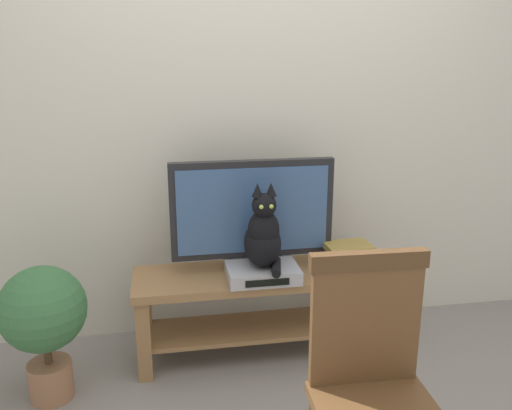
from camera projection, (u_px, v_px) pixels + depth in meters
back_wall at (254, 87)px, 2.97m from camera, size 7.00×0.12×2.80m
tv_stand at (254, 297)px, 2.88m from camera, size 1.26×0.40×0.47m
tv at (252, 213)px, 2.81m from camera, size 0.85×0.20×0.59m
media_box at (262, 272)px, 2.76m from camera, size 0.36×0.27×0.07m
cat at (263, 235)px, 2.69m from camera, size 0.19×0.29×0.44m
wooden_chair at (373, 379)px, 1.79m from camera, size 0.41×0.42×0.97m
book_stack at (347, 255)px, 2.87m from camera, size 0.25×0.18×0.14m
potted_plant at (43, 317)px, 2.47m from camera, size 0.40×0.40×0.66m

